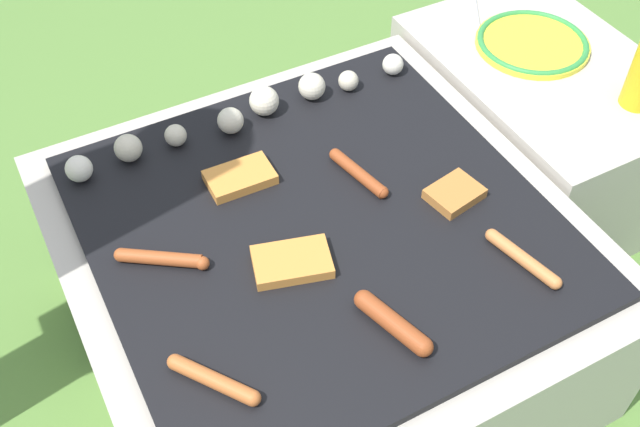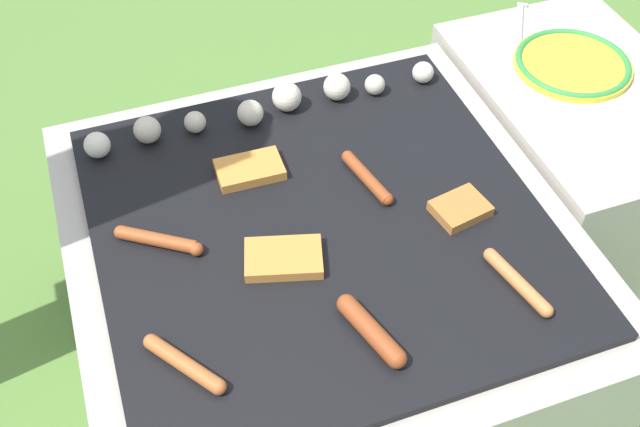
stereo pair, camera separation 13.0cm
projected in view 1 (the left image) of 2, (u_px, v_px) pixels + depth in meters
name	position (u px, v px, depth m)	size (l,w,h in m)	color
ground_plane	(320.00, 338.00, 1.59)	(14.00, 14.00, 0.00)	#567F38
grill	(320.00, 286.00, 1.45)	(0.88, 0.88, 0.37)	#B2AA9E
side_ledge	(533.00, 127.00, 1.76)	(0.43, 0.63, 0.37)	#B2AA9E
sausage_mid_right	(213.00, 380.00, 1.09)	(0.10, 0.13, 0.02)	#B7602D
sausage_front_center	(359.00, 174.00, 1.38)	(0.05, 0.15, 0.02)	#93421E
sausage_mid_left	(161.00, 258.00, 1.24)	(0.14, 0.10, 0.02)	#A34C23
sausage_back_left	(393.00, 323.00, 1.15)	(0.07, 0.15, 0.03)	#93421E
sausage_front_right	(523.00, 258.00, 1.24)	(0.05, 0.15, 0.02)	#C6753D
bread_slice_center	(292.00, 262.00, 1.24)	(0.15, 0.11, 0.02)	#D18438
bread_slice_left	(240.00, 177.00, 1.37)	(0.12, 0.08, 0.02)	#D18438
bread_slice_right	(455.00, 194.00, 1.34)	(0.10, 0.09, 0.02)	#B27033
mushroom_row	(241.00, 112.00, 1.47)	(0.72, 0.08, 0.06)	silver
plate_colorful	(532.00, 43.00, 1.66)	(0.25, 0.25, 0.02)	yellow
fork_utensil	(477.00, 12.00, 1.75)	(0.13, 0.20, 0.01)	silver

